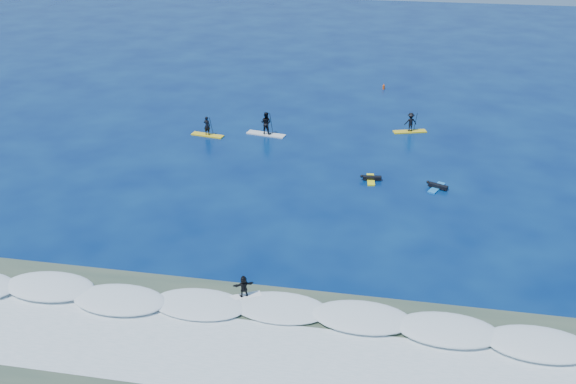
% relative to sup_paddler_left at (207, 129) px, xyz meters
% --- Properties ---
extents(ground, '(160.00, 160.00, 0.00)m').
position_rel_sup_paddler_left_xyz_m(ground, '(9.38, -12.69, -0.60)').
color(ground, '#04164D').
rests_on(ground, ground).
extents(shallow_water, '(90.00, 13.00, 0.01)m').
position_rel_sup_paddler_left_xyz_m(shallow_water, '(9.38, -26.69, -0.59)').
color(shallow_water, '#374B3B').
rests_on(shallow_water, ground).
extents(breaking_wave, '(40.00, 6.00, 0.30)m').
position_rel_sup_paddler_left_xyz_m(breaking_wave, '(9.38, -22.69, -0.60)').
color(breaking_wave, white).
rests_on(breaking_wave, ground).
extents(whitewater, '(34.00, 5.00, 0.02)m').
position_rel_sup_paddler_left_xyz_m(whitewater, '(9.38, -25.69, -0.60)').
color(whitewater, silver).
rests_on(whitewater, ground).
extents(sup_paddler_left, '(2.80, 1.14, 1.91)m').
position_rel_sup_paddler_left_xyz_m(sup_paddler_left, '(0.00, 0.00, 0.00)').
color(sup_paddler_left, yellow).
rests_on(sup_paddler_left, ground).
extents(sup_paddler_center, '(3.33, 1.37, 2.27)m').
position_rel_sup_paddler_left_xyz_m(sup_paddler_center, '(4.69, 1.07, 0.25)').
color(sup_paddler_center, silver).
rests_on(sup_paddler_center, ground).
extents(sup_paddler_right, '(2.84, 1.49, 1.94)m').
position_rel_sup_paddler_left_xyz_m(sup_paddler_right, '(16.35, 3.84, 0.16)').
color(sup_paddler_right, yellow).
rests_on(sup_paddler_right, ground).
extents(prone_paddler_near, '(1.51, 1.93, 0.40)m').
position_rel_sup_paddler_left_xyz_m(prone_paddler_near, '(13.78, -6.25, -0.46)').
color(prone_paddler_near, '#FFFC1B').
rests_on(prone_paddler_near, ground).
extents(prone_paddler_far, '(1.48, 1.97, 0.40)m').
position_rel_sup_paddler_left_xyz_m(prone_paddler_far, '(18.30, -6.76, -0.46)').
color(prone_paddler_far, '#1C7DD4').
rests_on(prone_paddler_far, ground).
extents(wave_surfer, '(1.75, 1.22, 1.25)m').
position_rel_sup_paddler_left_xyz_m(wave_surfer, '(8.42, -21.61, 0.13)').
color(wave_surfer, white).
rests_on(wave_surfer, breaking_wave).
extents(marker_buoy, '(0.25, 0.25, 0.60)m').
position_rel_sup_paddler_left_xyz_m(marker_buoy, '(13.63, 15.51, -0.34)').
color(marker_buoy, '#D14912').
rests_on(marker_buoy, ground).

